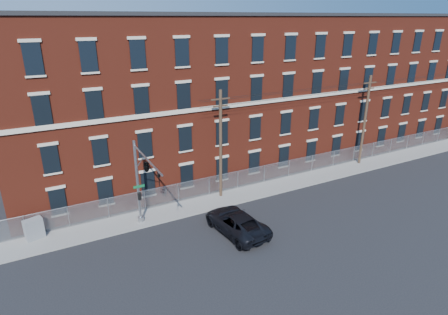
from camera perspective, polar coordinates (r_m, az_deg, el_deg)
name	(u,v)px	position (r m, az deg, el deg)	size (l,w,h in m)	color
ground	(231,230)	(30.21, 1.05, -11.04)	(140.00, 140.00, 0.00)	black
sidewalk	(308,178)	(40.05, 12.74, -3.12)	(65.00, 3.00, 0.12)	gray
mill_building	(264,88)	(44.54, 6.09, 10.58)	(55.30, 14.32, 16.30)	maroon
chain_link_fence	(301,165)	(40.58, 11.68, -1.19)	(59.06, 0.06, 1.85)	#A5A8AD
traffic_signal_mast	(144,172)	(27.56, -12.11, -2.19)	(0.90, 6.75, 7.00)	#9EA0A5
utility_pole_near	(221,143)	(33.29, -0.52, 2.22)	(1.80, 0.28, 10.00)	#443022
utility_pole_mid	(365,119)	(44.20, 20.79, 5.54)	(1.80, 0.28, 10.00)	#443022
overhead_wires	(370,85)	(43.45, 21.42, 10.34)	(40.00, 0.62, 0.62)	black
pickup_truck	(236,222)	(29.56, 1.90, -9.90)	(2.81, 6.10, 1.70)	black
utility_cabinet	(34,229)	(31.97, -27.10, -9.70)	(1.31, 0.65, 1.63)	slate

